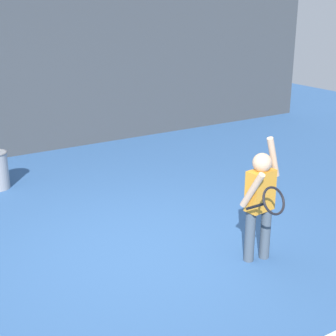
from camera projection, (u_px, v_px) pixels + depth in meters
The scene contains 7 objects.
ground_plane at pixel (139, 252), 5.64m from camera, with size 20.00×20.00×0.00m, color #335B93.
back_fence_windscreen at pixel (14, 72), 8.69m from camera, with size 13.30×0.08×2.97m, color #383D42.
fence_post_2 at pixel (13, 67), 8.71m from camera, with size 0.09×0.09×3.12m, color slate.
fence_post_3 at pixel (172, 56), 10.35m from camera, with size 0.09×0.09×3.12m, color slate.
fence_post_4 at pixel (287, 48), 11.98m from camera, with size 0.09×0.09×3.12m, color slate.
tennis_player at pixel (260, 198), 5.25m from camera, with size 0.67×0.63×1.35m.
tennis_ball_0 at pixel (267, 163), 8.60m from camera, with size 0.07×0.07×0.07m, color #CCE033.
Camera 1 is at (-2.39, -4.45, 2.71)m, focal length 53.95 mm.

